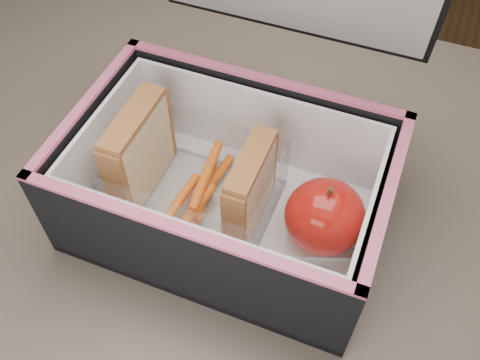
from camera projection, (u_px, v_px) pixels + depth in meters
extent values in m
cube|color=brown|center=(210.00, 204.00, 0.64)|extent=(1.20, 0.80, 0.03)
cube|color=#382D26|center=(64.00, 114.00, 1.26)|extent=(0.05, 0.05, 0.72)
cube|color=beige|center=(133.00, 150.00, 0.58)|extent=(0.01, 0.10, 0.10)
cube|color=#D36E75|center=(141.00, 155.00, 0.58)|extent=(0.01, 0.09, 0.10)
cube|color=beige|center=(147.00, 155.00, 0.58)|extent=(0.01, 0.10, 0.10)
cube|color=brown|center=(132.00, 117.00, 0.54)|extent=(0.03, 0.10, 0.01)
cube|color=beige|center=(244.00, 188.00, 0.56)|extent=(0.01, 0.09, 0.09)
cube|color=#D36E75|center=(250.00, 192.00, 0.56)|extent=(0.01, 0.08, 0.09)
cube|color=beige|center=(257.00, 192.00, 0.55)|extent=(0.01, 0.09, 0.09)
cube|color=brown|center=(251.00, 160.00, 0.52)|extent=(0.02, 0.09, 0.01)
cylinder|color=#DB5211|center=(205.00, 191.00, 0.61)|extent=(0.03, 0.09, 0.01)
cylinder|color=#DB5211|center=(177.00, 204.00, 0.58)|extent=(0.02, 0.09, 0.01)
cylinder|color=#DB5211|center=(208.00, 171.00, 0.60)|extent=(0.02, 0.09, 0.01)
cylinder|color=#DB5211|center=(213.00, 182.00, 0.61)|extent=(0.02, 0.09, 0.01)
cylinder|color=#DB5211|center=(192.00, 214.00, 0.57)|extent=(0.02, 0.09, 0.01)
cylinder|color=#DB5211|center=(204.00, 179.00, 0.59)|extent=(0.02, 0.09, 0.01)
cube|color=white|center=(317.00, 231.00, 0.58)|extent=(0.09, 0.09, 0.01)
ellipsoid|color=maroon|center=(325.00, 216.00, 0.54)|extent=(0.10, 0.10, 0.08)
cylinder|color=#442D18|center=(330.00, 192.00, 0.51)|extent=(0.01, 0.01, 0.01)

